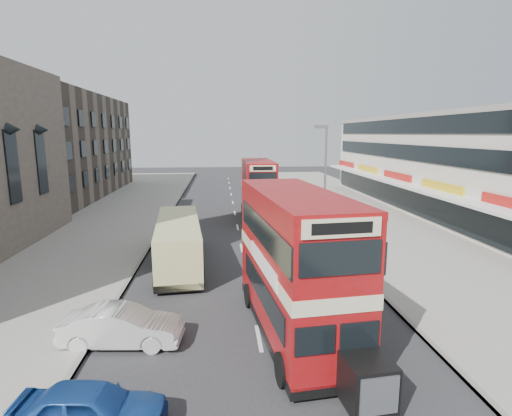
# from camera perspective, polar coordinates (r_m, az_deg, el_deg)

# --- Properties ---
(ground) EXTENTS (160.00, 160.00, 0.00)m
(ground) POSITION_cam_1_polar(r_m,az_deg,el_deg) (13.95, 1.27, -21.98)
(ground) COLOR #28282B
(ground) RESTS_ON ground
(road_surface) EXTENTS (12.00, 90.00, 0.01)m
(road_surface) POSITION_cam_1_polar(r_m,az_deg,el_deg) (32.58, -2.64, -2.76)
(road_surface) COLOR #28282B
(road_surface) RESTS_ON ground
(pavement_right) EXTENTS (12.00, 90.00, 0.15)m
(pavement_right) POSITION_cam_1_polar(r_m,az_deg,el_deg) (35.17, 17.30, -2.12)
(pavement_right) COLOR gray
(pavement_right) RESTS_ON ground
(pavement_left) EXTENTS (12.00, 90.00, 0.15)m
(pavement_left) POSITION_cam_1_polar(r_m,az_deg,el_deg) (34.24, -23.16, -2.84)
(pavement_left) COLOR gray
(pavement_left) RESTS_ON ground
(kerb_left) EXTENTS (0.20, 90.00, 0.16)m
(kerb_left) POSITION_cam_1_polar(r_m,az_deg,el_deg) (32.89, -13.33, -2.79)
(kerb_left) COLOR gray
(kerb_left) RESTS_ON ground
(kerb_right) EXTENTS (0.20, 90.00, 0.16)m
(kerb_right) POSITION_cam_1_polar(r_m,az_deg,el_deg) (33.38, 7.89, -2.40)
(kerb_right) COLOR gray
(kerb_right) RESTS_ON ground
(brick_terrace) EXTENTS (14.00, 28.00, 12.00)m
(brick_terrace) POSITION_cam_1_polar(r_m,az_deg,el_deg) (53.83, -27.97, 7.74)
(brick_terrace) COLOR #66594C
(brick_terrace) RESTS_ON ground
(commercial_row) EXTENTS (9.90, 46.20, 9.30)m
(commercial_row) POSITION_cam_1_polar(r_m,az_deg,el_deg) (39.94, 27.22, 5.36)
(commercial_row) COLOR beige
(commercial_row) RESTS_ON ground
(street_lamp) EXTENTS (1.00, 0.20, 8.12)m
(street_lamp) POSITION_cam_1_polar(r_m,az_deg,el_deg) (30.83, 9.71, 5.35)
(street_lamp) COLOR slate
(street_lamp) RESTS_ON ground
(bus_main) EXTENTS (3.57, 9.64, 5.27)m
(bus_main) POSITION_cam_1_polar(r_m,az_deg,el_deg) (14.98, 5.64, -7.88)
(bus_main) COLOR black
(bus_main) RESTS_ON ground
(bus_second) EXTENTS (2.52, 9.09, 5.00)m
(bus_second) POSITION_cam_1_polar(r_m,az_deg,el_deg) (35.46, 0.31, 2.67)
(bus_second) COLOR black
(bus_second) RESTS_ON ground
(coach) EXTENTS (3.22, 9.46, 2.46)m
(coach) POSITION_cam_1_polar(r_m,az_deg,el_deg) (23.46, -10.99, -4.59)
(coach) COLOR black
(coach) RESTS_ON ground
(car_left_near) EXTENTS (3.97, 1.89, 1.31)m
(car_left_near) POSITION_cam_1_polar(r_m,az_deg,el_deg) (12.05, -22.52, -24.94)
(car_left_near) COLOR #1B4595
(car_left_near) RESTS_ON ground
(car_left_front) EXTENTS (4.38, 1.85, 1.40)m
(car_left_front) POSITION_cam_1_polar(r_m,az_deg,el_deg) (15.70, -18.56, -15.69)
(car_left_front) COLOR silver
(car_left_front) RESTS_ON ground
(car_right_a) EXTENTS (4.22, 2.06, 1.18)m
(car_right_a) POSITION_cam_1_polar(r_m,az_deg,el_deg) (30.63, 8.03, -2.59)
(car_right_a) COLOR #9E190F
(car_right_a) RESTS_ON ground
(car_right_b) EXTENTS (4.48, 2.11, 1.24)m
(car_right_b) POSITION_cam_1_polar(r_m,az_deg,el_deg) (34.51, 5.36, -1.00)
(car_right_b) COLOR #C75113
(car_right_b) RESTS_ON ground
(car_right_c) EXTENTS (4.41, 2.26, 1.44)m
(car_right_c) POSITION_cam_1_polar(r_m,az_deg,el_deg) (43.12, 3.84, 1.48)
(car_right_c) COLOR #6390C6
(car_right_c) RESTS_ON ground
(pedestrian_near) EXTENTS (0.89, 0.84, 2.00)m
(pedestrian_near) POSITION_cam_1_polar(r_m,az_deg,el_deg) (28.31, 15.96, -2.82)
(pedestrian_near) COLOR gray
(pedestrian_near) RESTS_ON pavement_right
(pedestrian_far) EXTENTS (0.96, 0.48, 1.58)m
(pedestrian_far) POSITION_cam_1_polar(r_m,az_deg,el_deg) (42.03, 7.36, 1.48)
(pedestrian_far) COLOR gray
(pedestrian_far) RESTS_ON pavement_right
(cyclist) EXTENTS (0.74, 1.70, 2.18)m
(cyclist) POSITION_cam_1_polar(r_m,az_deg,el_deg) (31.67, 3.78, -1.76)
(cyclist) COLOR gray
(cyclist) RESTS_ON ground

